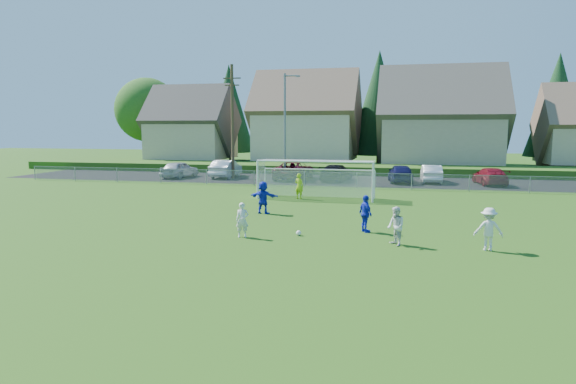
{
  "coord_description": "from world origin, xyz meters",
  "views": [
    {
      "loc": [
        5.71,
        -16.31,
        4.57
      ],
      "look_at": [
        0.0,
        8.0,
        1.4
      ],
      "focal_mm": 32.0,
      "sensor_mm": 36.0,
      "label": 1
    }
  ],
  "objects_px": {
    "goalkeeper": "(299,186)",
    "car_f": "(431,174)",
    "car_d": "(336,173)",
    "player_white_b": "(396,226)",
    "car_e": "(401,173)",
    "player_white_a": "(242,220)",
    "car_g": "(490,176)",
    "soccer_goal": "(317,173)",
    "player_blue_a": "(366,214)",
    "player_blue_b": "(263,197)",
    "car_b": "(226,169)",
    "car_c": "(294,170)",
    "soccer_ball": "(299,233)",
    "player_white_c": "(489,229)",
    "car_a": "(179,169)"
  },
  "relations": [
    {
      "from": "player_blue_b",
      "to": "soccer_goal",
      "type": "xyz_separation_m",
      "value": [
        1.73,
        6.45,
        0.76
      ]
    },
    {
      "from": "car_b",
      "to": "car_d",
      "type": "bearing_deg",
      "value": 174.88
    },
    {
      "from": "car_d",
      "to": "car_f",
      "type": "distance_m",
      "value": 7.88
    },
    {
      "from": "player_white_a",
      "to": "player_blue_b",
      "type": "height_order",
      "value": "player_blue_b"
    },
    {
      "from": "car_d",
      "to": "car_g",
      "type": "relative_size",
      "value": 1.02
    },
    {
      "from": "player_blue_b",
      "to": "car_a",
      "type": "relative_size",
      "value": 0.39
    },
    {
      "from": "player_white_b",
      "to": "car_f",
      "type": "relative_size",
      "value": 0.35
    },
    {
      "from": "car_b",
      "to": "car_d",
      "type": "height_order",
      "value": "car_b"
    },
    {
      "from": "player_blue_b",
      "to": "car_b",
      "type": "distance_m",
      "value": 20.17
    },
    {
      "from": "car_g",
      "to": "soccer_goal",
      "type": "xyz_separation_m",
      "value": [
        -12.1,
        -10.86,
        0.94
      ]
    },
    {
      "from": "car_b",
      "to": "soccer_goal",
      "type": "height_order",
      "value": "soccer_goal"
    },
    {
      "from": "player_blue_a",
      "to": "car_d",
      "type": "xyz_separation_m",
      "value": [
        -4.24,
        21.28,
        -0.12
      ]
    },
    {
      "from": "car_a",
      "to": "car_d",
      "type": "distance_m",
      "value": 14.26
    },
    {
      "from": "player_blue_b",
      "to": "goalkeeper",
      "type": "xyz_separation_m",
      "value": [
        0.7,
        5.9,
        -0.04
      ]
    },
    {
      "from": "car_b",
      "to": "player_white_b",
      "type": "bearing_deg",
      "value": 121.28
    },
    {
      "from": "car_c",
      "to": "car_f",
      "type": "distance_m",
      "value": 11.62
    },
    {
      "from": "player_white_b",
      "to": "car_f",
      "type": "bearing_deg",
      "value": 144.74
    },
    {
      "from": "player_blue_a",
      "to": "car_f",
      "type": "xyz_separation_m",
      "value": [
        3.63,
        21.77,
        -0.09
      ]
    },
    {
      "from": "player_white_b",
      "to": "player_white_c",
      "type": "distance_m",
      "value": 3.37
    },
    {
      "from": "player_white_b",
      "to": "player_white_c",
      "type": "xyz_separation_m",
      "value": [
        3.37,
        -0.03,
        0.05
      ]
    },
    {
      "from": "car_d",
      "to": "car_g",
      "type": "xyz_separation_m",
      "value": [
        12.37,
        -0.29,
        -0.01
      ]
    },
    {
      "from": "car_c",
      "to": "player_white_c",
      "type": "bearing_deg",
      "value": 118.9
    },
    {
      "from": "soccer_ball",
      "to": "car_f",
      "type": "xyz_separation_m",
      "value": [
        6.32,
        23.15,
        0.61
      ]
    },
    {
      "from": "player_blue_b",
      "to": "car_f",
      "type": "height_order",
      "value": "player_blue_b"
    },
    {
      "from": "car_g",
      "to": "car_c",
      "type": "bearing_deg",
      "value": -8.76
    },
    {
      "from": "player_white_b",
      "to": "goalkeeper",
      "type": "relative_size",
      "value": 0.92
    },
    {
      "from": "car_a",
      "to": "car_b",
      "type": "height_order",
      "value": "car_b"
    },
    {
      "from": "soccer_ball",
      "to": "car_e",
      "type": "height_order",
      "value": "car_e"
    },
    {
      "from": "car_a",
      "to": "car_g",
      "type": "distance_m",
      "value": 26.62
    },
    {
      "from": "player_white_c",
      "to": "car_e",
      "type": "relative_size",
      "value": 0.36
    },
    {
      "from": "soccer_ball",
      "to": "car_c",
      "type": "distance_m",
      "value": 23.45
    },
    {
      "from": "car_a",
      "to": "car_c",
      "type": "height_order",
      "value": "car_c"
    },
    {
      "from": "goalkeeper",
      "to": "car_a",
      "type": "height_order",
      "value": "goalkeeper"
    },
    {
      "from": "player_white_b",
      "to": "car_e",
      "type": "xyz_separation_m",
      "value": [
        -0.2,
        23.32,
        0.01
      ]
    },
    {
      "from": "car_d",
      "to": "car_f",
      "type": "height_order",
      "value": "car_f"
    },
    {
      "from": "player_white_a",
      "to": "car_b",
      "type": "relative_size",
      "value": 0.3
    },
    {
      "from": "goalkeeper",
      "to": "car_f",
      "type": "xyz_separation_m",
      "value": [
        8.63,
        12.2,
        -0.1
      ]
    },
    {
      "from": "player_blue_b",
      "to": "car_g",
      "type": "height_order",
      "value": "player_blue_b"
    },
    {
      "from": "soccer_ball",
      "to": "player_blue_a",
      "type": "xyz_separation_m",
      "value": [
        2.69,
        1.38,
        0.71
      ]
    },
    {
      "from": "player_white_a",
      "to": "car_e",
      "type": "bearing_deg",
      "value": 59.61
    },
    {
      "from": "player_white_c",
      "to": "car_a",
      "type": "bearing_deg",
      "value": -44.62
    },
    {
      "from": "car_e",
      "to": "player_white_b",
      "type": "bearing_deg",
      "value": 84.47
    },
    {
      "from": "car_a",
      "to": "car_f",
      "type": "relative_size",
      "value": 1.0
    },
    {
      "from": "player_white_c",
      "to": "car_d",
      "type": "bearing_deg",
      "value": -69.04
    },
    {
      "from": "car_b",
      "to": "car_c",
      "type": "bearing_deg",
      "value": 174.6
    },
    {
      "from": "goalkeeper",
      "to": "car_f",
      "type": "relative_size",
      "value": 0.38
    },
    {
      "from": "player_blue_b",
      "to": "player_white_b",
      "type": "bearing_deg",
      "value": 149.12
    },
    {
      "from": "car_e",
      "to": "player_white_c",
      "type": "bearing_deg",
      "value": 92.67
    },
    {
      "from": "car_a",
      "to": "goalkeeper",
      "type": "bearing_deg",
      "value": 148.18
    },
    {
      "from": "player_white_c",
      "to": "car_f",
      "type": "relative_size",
      "value": 0.37
    }
  ]
}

